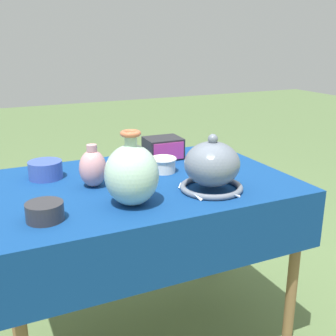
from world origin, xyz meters
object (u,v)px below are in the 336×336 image
(pot_squat_charcoal, at_px, (45,212))
(pot_squat_cobalt, at_px, (45,170))
(jar_round_rose, at_px, (93,168))
(vase_tall_bulbous, at_px, (132,174))
(cup_wide_ivory, at_px, (163,164))
(mosaic_tile_box, at_px, (163,148))
(vase_dome_bell, at_px, (212,167))

(pot_squat_charcoal, bearing_deg, pot_squat_cobalt, 80.22)
(jar_round_rose, bearing_deg, vase_tall_bulbous, -72.70)
(jar_round_rose, bearing_deg, cup_wide_ivory, 8.82)
(vase_tall_bulbous, relative_size, pot_squat_charcoal, 2.16)
(vase_tall_bulbous, relative_size, mosaic_tile_box, 1.49)
(vase_dome_bell, bearing_deg, vase_tall_bulbous, -178.92)
(vase_tall_bulbous, height_order, jar_round_rose, vase_tall_bulbous)
(pot_squat_cobalt, bearing_deg, pot_squat_charcoal, -99.78)
(vase_tall_bulbous, bearing_deg, mosaic_tile_box, 55.15)
(jar_round_rose, bearing_deg, mosaic_tile_box, 31.21)
(mosaic_tile_box, relative_size, jar_round_rose, 1.05)
(jar_round_rose, distance_m, pot_squat_cobalt, 0.24)
(vase_dome_bell, bearing_deg, mosaic_tile_box, 88.16)
(cup_wide_ivory, distance_m, pot_squat_charcoal, 0.62)
(mosaic_tile_box, bearing_deg, pot_squat_cobalt, -170.54)
(cup_wide_ivory, distance_m, jar_round_rose, 0.32)
(vase_dome_bell, bearing_deg, jar_round_rose, 149.87)
(mosaic_tile_box, height_order, jar_round_rose, jar_round_rose)
(cup_wide_ivory, bearing_deg, pot_squat_cobalt, 164.83)
(vase_dome_bell, bearing_deg, pot_squat_charcoal, -178.63)
(pot_squat_charcoal, bearing_deg, vase_tall_bulbous, 1.68)
(jar_round_rose, bearing_deg, vase_dome_bell, -30.13)
(mosaic_tile_box, bearing_deg, cup_wide_ivory, -111.85)
(mosaic_tile_box, bearing_deg, vase_tall_bulbous, -122.53)
(vase_tall_bulbous, bearing_deg, cup_wide_ivory, 49.01)
(vase_dome_bell, xyz_separation_m, jar_round_rose, (-0.39, 0.23, -0.01))
(vase_tall_bulbous, relative_size, vase_dome_bell, 1.04)
(vase_tall_bulbous, xyz_separation_m, vase_dome_bell, (0.32, 0.01, -0.02))
(mosaic_tile_box, bearing_deg, jar_round_rose, -146.46)
(vase_tall_bulbous, height_order, pot_squat_charcoal, vase_tall_bulbous)
(vase_dome_bell, height_order, pot_squat_charcoal, vase_dome_bell)
(pot_squat_charcoal, xyz_separation_m, pot_squat_cobalt, (0.07, 0.42, 0.01))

